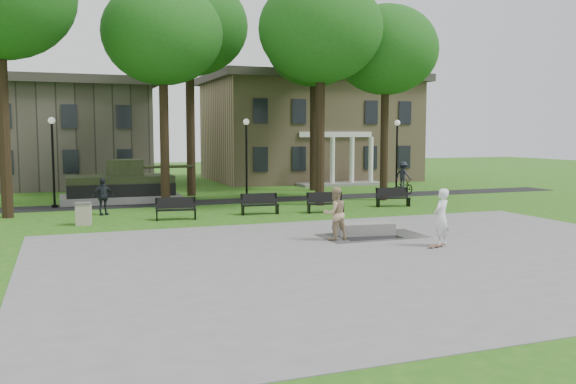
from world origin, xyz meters
The scene contains 26 objects.
ground centered at (0.00, 0.00, 0.00)m, with size 120.00×120.00×0.00m, color #205514.
plaza centered at (0.00, -5.00, 0.01)m, with size 22.00×16.00×0.02m, color gray.
footpath centered at (0.00, 12.00, 0.01)m, with size 44.00×2.60×0.01m, color black.
building_right centered at (10.00, 26.00, 4.34)m, with size 17.00×12.00×8.60m.
building_left centered at (-11.00, 26.50, 3.60)m, with size 15.00×10.00×7.20m, color #4C443D.
tree_1 centered at (-4.50, 10.50, 8.95)m, with size 6.20×6.20×11.63m.
tree_2 centered at (3.50, 8.50, 9.32)m, with size 6.60×6.60×12.16m.
tree_3 centered at (8.00, 9.50, 8.60)m, with size 6.00×6.00×11.19m.
tree_4 centered at (-2.00, 16.00, 10.39)m, with size 7.20×7.20×13.50m.
tree_5 centered at (6.50, 16.50, 9.67)m, with size 6.40×6.40×12.44m.
lamp_left centered at (-10.00, 12.30, 2.79)m, with size 0.36×0.36×4.73m.
lamp_mid centered at (0.50, 12.30, 2.79)m, with size 0.36×0.36×4.73m.
lamp_right centered at (10.50, 12.30, 2.79)m, with size 0.36×0.36×4.73m.
tank_monument centered at (-6.46, 14.00, 0.86)m, with size 7.45×3.40×2.40m.
puddle centered at (1.16, -1.69, 0.02)m, with size 2.20×1.20×0.00m, color black.
concrete_block centered at (1.22, -1.05, 0.24)m, with size 2.20×1.00×0.45m, color gray.
skateboard centered at (2.28, -4.30, 0.06)m, with size 0.78×0.20×0.07m, color brown.
skateboarder centered at (2.57, -4.13, 1.02)m, with size 0.73×0.48×1.99m, color white.
friend_watching centered at (-0.35, -1.75, 0.99)m, with size 0.94×0.73×1.94m, color tan.
pedestrian_walker centered at (-7.81, 8.44, 0.89)m, with size 1.05×0.44×1.79m, color black.
cyclist centered at (10.59, 11.63, 0.87)m, with size 2.02×1.32×2.12m.
park_bench_0 centered at (-4.83, 5.66, 0.52)m, with size 1.84×0.74×1.00m.
park_bench_1 centered at (-0.72, 6.09, 0.52)m, with size 1.83×0.65×1.00m.
park_bench_2 centered at (2.48, 5.53, 0.52)m, with size 1.85×0.78×1.00m.
park_bench_3 centered at (6.91, 6.61, 0.52)m, with size 1.85×0.83×1.00m.
trash_bin centered at (-8.79, 5.42, 0.49)m, with size 0.75×0.75×0.96m.
Camera 1 is at (-9.63, -21.70, 3.90)m, focal length 38.00 mm.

